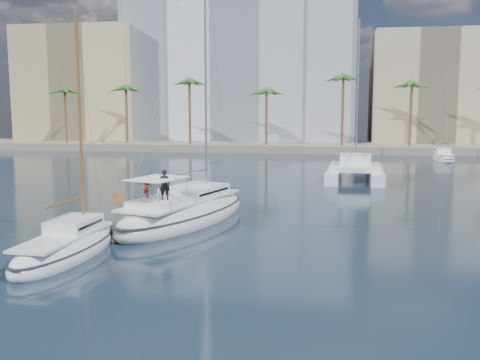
# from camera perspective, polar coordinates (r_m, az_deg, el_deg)

# --- Properties ---
(ground) EXTENTS (160.00, 160.00, 0.00)m
(ground) POSITION_cam_1_polar(r_m,az_deg,el_deg) (29.80, 0.40, -5.75)
(ground) COLOR black
(ground) RESTS_ON ground
(quay) EXTENTS (120.00, 14.00, 1.20)m
(quay) POSITION_cam_1_polar(r_m,az_deg,el_deg) (89.98, 6.46, 3.51)
(quay) COLOR gray
(quay) RESTS_ON ground
(building_modern) EXTENTS (42.00, 16.00, 28.00)m
(building_modern) POSITION_cam_1_polar(r_m,az_deg,el_deg) (103.22, 0.12, 11.52)
(building_modern) COLOR white
(building_modern) RESTS_ON ground
(building_tan_left) EXTENTS (22.00, 14.00, 22.00)m
(building_tan_left) POSITION_cam_1_polar(r_m,az_deg,el_deg) (108.23, -16.34, 9.44)
(building_tan_left) COLOR tan
(building_tan_left) RESTS_ON ground
(building_beige) EXTENTS (20.00, 14.00, 20.00)m
(building_beige) POSITION_cam_1_polar(r_m,az_deg,el_deg) (100.23, 19.64, 8.91)
(building_beige) COLOR tan
(building_beige) RESTS_ON ground
(palm_left) EXTENTS (3.60, 3.60, 12.30)m
(palm_left) POSITION_cam_1_polar(r_m,az_deg,el_deg) (93.97, -15.06, 9.38)
(palm_left) COLOR brown
(palm_left) RESTS_ON ground
(palm_centre) EXTENTS (3.60, 3.60, 12.30)m
(palm_centre) POSITION_cam_1_polar(r_m,az_deg,el_deg) (85.83, 6.42, 9.79)
(palm_centre) COLOR brown
(palm_centre) RESTS_ON ground
(main_sloop) EXTENTS (7.71, 13.65, 19.30)m
(main_sloop) POSITION_cam_1_polar(r_m,az_deg,el_deg) (32.92, -5.92, -3.50)
(main_sloop) COLOR silver
(main_sloop) RESTS_ON ground
(small_sloop) EXTENTS (2.99, 8.54, 12.12)m
(small_sloop) POSITION_cam_1_polar(r_m,az_deg,el_deg) (26.48, -17.99, -6.86)
(small_sloop) COLOR silver
(small_sloop) RESTS_ON ground
(catamaran) EXTENTS (5.91, 10.90, 15.65)m
(catamaran) POSITION_cam_1_polar(r_m,az_deg,el_deg) (53.42, 12.18, 1.20)
(catamaran) COLOR silver
(catamaran) RESTS_ON ground
(seagull) EXTENTS (0.94, 0.40, 0.17)m
(seagull) POSITION_cam_1_polar(r_m,az_deg,el_deg) (33.22, -3.20, -3.79)
(seagull) COLOR silver
(seagull) RESTS_ON ground
(moored_yacht_a) EXTENTS (3.37, 9.52, 11.90)m
(moored_yacht_a) POSITION_cam_1_polar(r_m,az_deg,el_deg) (77.52, 20.85, 1.98)
(moored_yacht_a) COLOR silver
(moored_yacht_a) RESTS_ON ground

